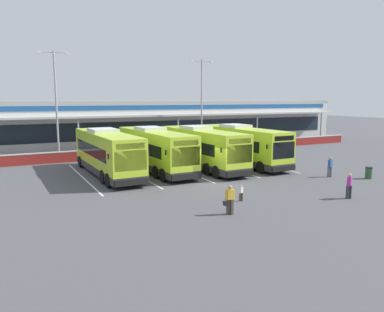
{
  "coord_description": "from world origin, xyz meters",
  "views": [
    {
      "loc": [
        -14.07,
        -24.17,
        6.22
      ],
      "look_at": [
        -0.16,
        3.0,
        1.6
      ],
      "focal_mm": 35.22,
      "sensor_mm": 36.0,
      "label": 1
    }
  ],
  "objects": [
    {
      "name": "coach_bus_right_centre",
      "position": [
        6.48,
        5.67,
        1.79
      ],
      "size": [
        3.05,
        12.19,
        3.78
      ],
      "color": "#B7DB2D",
      "rests_on": "ground"
    },
    {
      "name": "lamp_post_centre",
      "position": [
        8.5,
        17.28,
        6.29
      ],
      "size": [
        3.24,
        0.28,
        11.0
      ],
      "color": "#9E9EA3",
      "rests_on": "ground"
    },
    {
      "name": "pedestrian_in_dark_coat",
      "position": [
        5.28,
        -8.11,
        0.87
      ],
      "size": [
        0.51,
        0.35,
        1.62
      ],
      "color": "#33333D",
      "rests_on": "ground"
    },
    {
      "name": "litter_bin",
      "position": [
        11.63,
        -4.59,
        0.47
      ],
      "size": [
        0.54,
        0.54,
        0.93
      ],
      "color": "#2D5133",
      "rests_on": "ground"
    },
    {
      "name": "red_barrier_wall",
      "position": [
        0.0,
        14.5,
        0.56
      ],
      "size": [
        60.0,
        0.4,
        1.1
      ],
      "color": "maroon",
      "rests_on": "ground"
    },
    {
      "name": "bay_stripe_centre",
      "position": [
        4.2,
        6.0,
        0.0
      ],
      "size": [
        0.14,
        13.0,
        0.01
      ],
      "primitive_type": "cube",
      "color": "silver",
      "rests_on": "ground"
    },
    {
      "name": "bay_stripe_mid_west",
      "position": [
        0.0,
        6.0,
        0.0
      ],
      "size": [
        0.14,
        13.0,
        0.01
      ],
      "primitive_type": "cube",
      "color": "silver",
      "rests_on": "ground"
    },
    {
      "name": "bay_stripe_west",
      "position": [
        -4.2,
        6.0,
        0.0
      ],
      "size": [
        0.14,
        13.0,
        0.01
      ],
      "primitive_type": "cube",
      "color": "silver",
      "rests_on": "ground"
    },
    {
      "name": "bay_stripe_far_west",
      "position": [
        -8.4,
        6.0,
        0.0
      ],
      "size": [
        0.14,
        13.0,
        0.01
      ],
      "primitive_type": "cube",
      "color": "silver",
      "rests_on": "ground"
    },
    {
      "name": "coach_bus_leftmost",
      "position": [
        -6.33,
        6.36,
        1.79
      ],
      "size": [
        3.05,
        12.19,
        3.78
      ],
      "color": "#B7DB2D",
      "rests_on": "ground"
    },
    {
      "name": "coach_bus_left_centre",
      "position": [
        -2.14,
        6.34,
        1.79
      ],
      "size": [
        3.05,
        12.19,
        3.78
      ],
      "color": "#B7DB2D",
      "rests_on": "ground"
    },
    {
      "name": "coach_bus_centre",
      "position": [
        2.06,
        5.56,
        1.79
      ],
      "size": [
        3.05,
        12.19,
        3.78
      ],
      "color": "#B7DB2D",
      "rests_on": "ground"
    },
    {
      "name": "pedestrian_with_handbag",
      "position": [
        -3.22,
        -7.46,
        0.86
      ],
      "size": [
        0.63,
        0.37,
        1.62
      ],
      "color": "#4C4238",
      "rests_on": "ground"
    },
    {
      "name": "pedestrian_child",
      "position": [
        -1.11,
        -5.49,
        0.54
      ],
      "size": [
        0.33,
        0.2,
        1.0
      ],
      "color": "#4C4238",
      "rests_on": "ground"
    },
    {
      "name": "pedestrian_near_bin",
      "position": [
        9.42,
        -2.71,
        0.87
      ],
      "size": [
        0.54,
        0.29,
        1.62
      ],
      "color": "slate",
      "rests_on": "ground"
    },
    {
      "name": "terminal_building",
      "position": [
        -0.0,
        26.91,
        3.01
      ],
      "size": [
        70.0,
        13.0,
        6.0
      ],
      "color": "silver",
      "rests_on": "ground"
    },
    {
      "name": "bay_stripe_mid_east",
      "position": [
        8.4,
        6.0,
        0.0
      ],
      "size": [
        0.14,
        13.0,
        0.01
      ],
      "primitive_type": "cube",
      "color": "silver",
      "rests_on": "ground"
    },
    {
      "name": "lamp_post_west",
      "position": [
        -8.77,
        16.51,
        6.29
      ],
      "size": [
        3.24,
        0.28,
        11.0
      ],
      "color": "#9E9EA3",
      "rests_on": "ground"
    },
    {
      "name": "ground_plane",
      "position": [
        0.0,
        0.0,
        0.0
      ],
      "size": [
        200.0,
        200.0,
        0.0
      ],
      "primitive_type": "plane",
      "color": "#4C4C51"
    }
  ]
}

